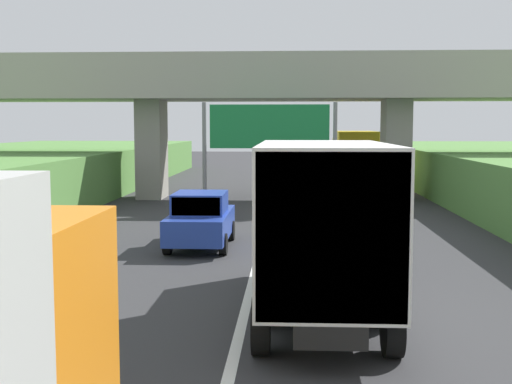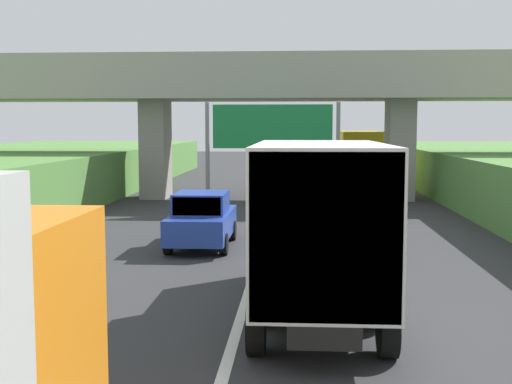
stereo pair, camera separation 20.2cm
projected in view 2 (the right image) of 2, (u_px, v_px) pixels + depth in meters
lane_centre_stripe at (270, 218)px, 26.91m from camera, size 0.20×98.98×0.01m
overpass_bridge at (276, 93)px, 33.69m from camera, size 40.00×4.80×7.28m
overhead_highway_sign at (272, 133)px, 28.67m from camera, size 5.88×0.18×4.78m
truck_silver at (318, 219)px, 12.88m from camera, size 2.44×7.30×3.44m
truck_yellow at (358, 156)px, 40.57m from camera, size 2.44×7.30×3.44m
car_blue at (202, 220)px, 20.43m from camera, size 1.86×4.10×1.72m
car_white at (309, 175)px, 39.28m from camera, size 1.86×4.10×1.72m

